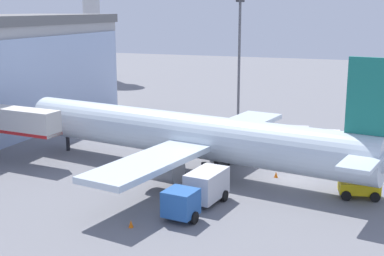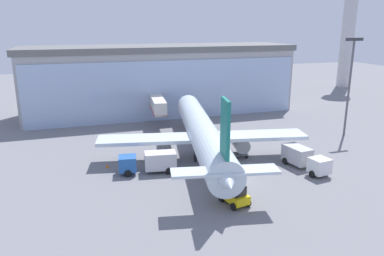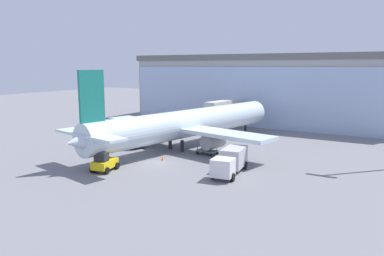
{
  "view_description": "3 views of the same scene",
  "coord_description": "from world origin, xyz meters",
  "px_view_note": "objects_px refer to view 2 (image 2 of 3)",
  "views": [
    {
      "loc": [
        -46.33,
        -7.12,
        15.13
      ],
      "look_at": [
        0.47,
        9.75,
        3.95
      ],
      "focal_mm": 50.0,
      "sensor_mm": 36.0,
      "label": 1
    },
    {
      "loc": [
        -18.23,
        -39.12,
        18.54
      ],
      "look_at": [
        -2.67,
        9.06,
        4.47
      ],
      "focal_mm": 35.0,
      "sensor_mm": 36.0,
      "label": 2
    },
    {
      "loc": [
        27.28,
        -36.74,
        12.02
      ],
      "look_at": [
        -0.91,
        10.76,
        2.78
      ],
      "focal_mm": 35.0,
      "sensor_mm": 36.0,
      "label": 3
    }
  ],
  "objects_px": {
    "apron_light_mast": "(350,78)",
    "airplane": "(202,133)",
    "control_tower": "(350,14)",
    "jet_bridge": "(157,103)",
    "safety_cone_nose": "(232,173)",
    "catering_truck": "(150,162)",
    "baggage_cart": "(237,154)",
    "pushback_tug": "(235,196)",
    "safety_cone_wingtip": "(107,166)",
    "fuel_truck": "(304,158)"
  },
  "relations": [
    {
      "from": "control_tower",
      "to": "airplane",
      "type": "xyz_separation_m",
      "value": [
        -62.09,
        -46.12,
        -17.78
      ]
    },
    {
      "from": "control_tower",
      "to": "fuel_truck",
      "type": "height_order",
      "value": "control_tower"
    },
    {
      "from": "airplane",
      "to": "pushback_tug",
      "type": "distance_m",
      "value": 15.73
    },
    {
      "from": "airplane",
      "to": "safety_cone_nose",
      "type": "distance_m",
      "value": 8.67
    },
    {
      "from": "catering_truck",
      "to": "jet_bridge",
      "type": "bearing_deg",
      "value": -96.61
    },
    {
      "from": "jet_bridge",
      "to": "fuel_truck",
      "type": "relative_size",
      "value": 1.92
    },
    {
      "from": "control_tower",
      "to": "catering_truck",
      "type": "xyz_separation_m",
      "value": [
        -70.53,
        -49.92,
        -19.88
      ]
    },
    {
      "from": "catering_truck",
      "to": "baggage_cart",
      "type": "distance_m",
      "value": 13.24
    },
    {
      "from": "fuel_truck",
      "to": "apron_light_mast",
      "type": "bearing_deg",
      "value": 117.7
    },
    {
      "from": "fuel_truck",
      "to": "safety_cone_wingtip",
      "type": "xyz_separation_m",
      "value": [
        -24.78,
        8.28,
        -1.19
      ]
    },
    {
      "from": "baggage_cart",
      "to": "safety_cone_wingtip",
      "type": "xyz_separation_m",
      "value": [
        -18.22,
        1.69,
        -0.23
      ]
    },
    {
      "from": "jet_bridge",
      "to": "safety_cone_nose",
      "type": "distance_m",
      "value": 28.28
    },
    {
      "from": "control_tower",
      "to": "pushback_tug",
      "type": "xyz_separation_m",
      "value": [
        -63.73,
        -61.55,
        -20.37
      ]
    },
    {
      "from": "jet_bridge",
      "to": "baggage_cart",
      "type": "xyz_separation_m",
      "value": [
        6.81,
        -22.08,
        -3.62
      ]
    },
    {
      "from": "apron_light_mast",
      "to": "fuel_truck",
      "type": "distance_m",
      "value": 21.22
    },
    {
      "from": "control_tower",
      "to": "safety_cone_nose",
      "type": "xyz_separation_m",
      "value": [
        -60.84,
        -54.05,
        -21.07
      ]
    },
    {
      "from": "airplane",
      "to": "fuel_truck",
      "type": "relative_size",
      "value": 5.22
    },
    {
      "from": "jet_bridge",
      "to": "baggage_cart",
      "type": "bearing_deg",
      "value": -156.01
    },
    {
      "from": "safety_cone_nose",
      "to": "safety_cone_wingtip",
      "type": "bearing_deg",
      "value": 153.39
    },
    {
      "from": "apron_light_mast",
      "to": "safety_cone_nose",
      "type": "bearing_deg",
      "value": -157.86
    },
    {
      "from": "catering_truck",
      "to": "pushback_tug",
      "type": "distance_m",
      "value": 13.47
    },
    {
      "from": "apron_light_mast",
      "to": "safety_cone_wingtip",
      "type": "relative_size",
      "value": 29.89
    },
    {
      "from": "apron_light_mast",
      "to": "airplane",
      "type": "bearing_deg",
      "value": -174.58
    },
    {
      "from": "jet_bridge",
      "to": "control_tower",
      "type": "relative_size",
      "value": 0.41
    },
    {
      "from": "fuel_truck",
      "to": "safety_cone_wingtip",
      "type": "bearing_deg",
      "value": -116.42
    },
    {
      "from": "apron_light_mast",
      "to": "safety_cone_nose",
      "type": "height_order",
      "value": "apron_light_mast"
    },
    {
      "from": "baggage_cart",
      "to": "safety_cone_wingtip",
      "type": "relative_size",
      "value": 5.3
    },
    {
      "from": "jet_bridge",
      "to": "pushback_tug",
      "type": "bearing_deg",
      "value": -172.34
    },
    {
      "from": "safety_cone_wingtip",
      "to": "fuel_truck",
      "type": "bearing_deg",
      "value": -18.47
    },
    {
      "from": "control_tower",
      "to": "baggage_cart",
      "type": "height_order",
      "value": "control_tower"
    },
    {
      "from": "baggage_cart",
      "to": "safety_cone_wingtip",
      "type": "bearing_deg",
      "value": 179.14
    },
    {
      "from": "pushback_tug",
      "to": "airplane",
      "type": "bearing_deg",
      "value": -17.73
    },
    {
      "from": "airplane",
      "to": "baggage_cart",
      "type": "relative_size",
      "value": 13.49
    },
    {
      "from": "control_tower",
      "to": "pushback_tug",
      "type": "bearing_deg",
      "value": -136.0
    },
    {
      "from": "apron_light_mast",
      "to": "catering_truck",
      "type": "xyz_separation_m",
      "value": [
        -35.49,
        -6.37,
        -8.45
      ]
    },
    {
      "from": "safety_cone_wingtip",
      "to": "baggage_cart",
      "type": "bearing_deg",
      "value": -5.29
    },
    {
      "from": "fuel_truck",
      "to": "safety_cone_wingtip",
      "type": "height_order",
      "value": "fuel_truck"
    },
    {
      "from": "jet_bridge",
      "to": "fuel_truck",
      "type": "height_order",
      "value": "jet_bridge"
    },
    {
      "from": "apron_light_mast",
      "to": "catering_truck",
      "type": "distance_m",
      "value": 37.03
    },
    {
      "from": "apron_light_mast",
      "to": "safety_cone_nose",
      "type": "xyz_separation_m",
      "value": [
        -25.79,
        -10.49,
        -9.64
      ]
    },
    {
      "from": "control_tower",
      "to": "jet_bridge",
      "type": "bearing_deg",
      "value": -157.78
    },
    {
      "from": "pushback_tug",
      "to": "safety_cone_nose",
      "type": "xyz_separation_m",
      "value": [
        2.9,
        7.5,
        -0.7
      ]
    },
    {
      "from": "pushback_tug",
      "to": "control_tower",
      "type": "bearing_deg",
      "value": -57.65
    },
    {
      "from": "fuel_truck",
      "to": "pushback_tug",
      "type": "xyz_separation_m",
      "value": [
        -12.87,
        -6.64,
        -0.49
      ]
    },
    {
      "from": "catering_truck",
      "to": "fuel_truck",
      "type": "xyz_separation_m",
      "value": [
        19.67,
        -4.98,
        0.0
      ]
    },
    {
      "from": "apron_light_mast",
      "to": "baggage_cart",
      "type": "bearing_deg",
      "value": -167.99
    },
    {
      "from": "safety_cone_nose",
      "to": "baggage_cart",
      "type": "bearing_deg",
      "value": 59.27
    },
    {
      "from": "airplane",
      "to": "safety_cone_nose",
      "type": "height_order",
      "value": "airplane"
    },
    {
      "from": "apron_light_mast",
      "to": "airplane",
      "type": "height_order",
      "value": "apron_light_mast"
    },
    {
      "from": "pushback_tug",
      "to": "fuel_truck",
      "type": "bearing_deg",
      "value": -74.35
    }
  ]
}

